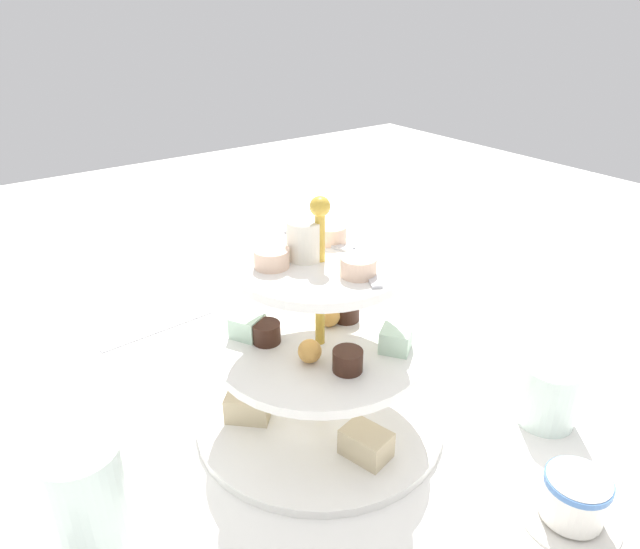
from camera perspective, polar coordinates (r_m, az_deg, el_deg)
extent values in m
plane|color=white|center=(0.67, 0.00, -14.30)|extent=(2.40, 2.40, 0.00)
cylinder|color=white|center=(0.67, 0.00, -13.97)|extent=(0.28, 0.28, 0.01)
cylinder|color=white|center=(0.61, 0.00, -7.14)|extent=(0.23, 0.23, 0.01)
cylinder|color=white|center=(0.57, 0.00, 0.95)|extent=(0.18, 0.18, 0.01)
cylinder|color=gold|center=(0.60, 0.00, -4.90)|extent=(0.01, 0.01, 0.26)
sphere|color=gold|center=(0.54, 0.00, 6.77)|extent=(0.02, 0.02, 0.02)
cube|color=#CCB78E|center=(0.61, 4.33, -16.51)|extent=(0.05, 0.04, 0.03)
cube|color=#CCB78E|center=(0.72, 2.89, -9.04)|extent=(0.04, 0.05, 0.03)
cube|color=#CCB78E|center=(0.66, -7.13, -12.81)|extent=(0.06, 0.06, 0.03)
cylinder|color=#E5C660|center=(0.70, -0.02, -10.97)|extent=(0.04, 0.04, 0.01)
cylinder|color=#381E14|center=(0.61, -5.34, -5.77)|extent=(0.03, 0.03, 0.02)
cylinder|color=#381E14|center=(0.56, 2.76, -8.52)|extent=(0.03, 0.03, 0.02)
cylinder|color=#381E14|center=(0.65, 2.62, -3.61)|extent=(0.03, 0.03, 0.02)
cube|color=silver|center=(0.62, -7.23, -5.08)|extent=(0.04, 0.04, 0.02)
cube|color=silver|center=(0.60, 7.53, -6.42)|extent=(0.04, 0.04, 0.02)
sphere|color=gold|center=(0.58, -1.03, -7.60)|extent=(0.02, 0.02, 0.02)
sphere|color=gold|center=(0.63, 0.93, -4.14)|extent=(0.02, 0.02, 0.02)
cylinder|color=beige|center=(0.53, 3.83, 0.81)|extent=(0.03, 0.03, 0.02)
cylinder|color=beige|center=(0.60, 1.01, 4.05)|extent=(0.03, 0.03, 0.02)
cylinder|color=beige|center=(0.55, -4.83, 1.63)|extent=(0.03, 0.03, 0.02)
cylinder|color=white|center=(0.56, -1.52, 3.49)|extent=(0.04, 0.04, 0.04)
cube|color=silver|center=(0.55, 4.65, 0.83)|extent=(0.08, 0.05, 0.00)
cube|color=silver|center=(0.61, -0.19, 3.40)|extent=(0.09, 0.03, 0.00)
cylinder|color=silver|center=(0.55, -22.01, -20.05)|extent=(0.07, 0.07, 0.11)
cylinder|color=silver|center=(0.70, 21.78, -10.96)|extent=(0.06, 0.06, 0.07)
cylinder|color=white|center=(0.62, 23.51, -21.21)|extent=(0.09, 0.09, 0.01)
cylinder|color=white|center=(0.60, 23.96, -19.53)|extent=(0.06, 0.06, 0.04)
cylinder|color=#4772B2|center=(0.59, 24.30, -18.24)|extent=(0.06, 0.06, 0.01)
cube|color=silver|center=(0.86, -15.79, -5.25)|extent=(0.03, 0.17, 0.00)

